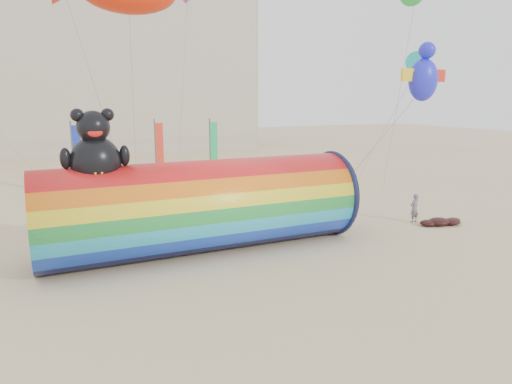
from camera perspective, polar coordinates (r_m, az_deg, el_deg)
name	(u,v)px	position (r m, az deg, el deg)	size (l,w,h in m)	color
ground	(260,253)	(20.07, 0.52, -7.64)	(160.00, 160.00, 0.00)	#CCB58C
hotel_building	(1,67)	(63.28, -29.28, 13.52)	(60.40, 15.40, 20.60)	#B7AD99
windsock_assembly	(203,204)	(20.08, -6.63, -1.45)	(13.78, 4.20, 6.35)	red
kite_handler	(414,208)	(26.15, 19.19, -1.92)	(0.58, 0.38, 1.58)	slate
fabric_bundle	(441,222)	(26.31, 22.13, -3.45)	(2.62, 1.35, 0.41)	#390E0A
festival_banners	(152,155)	(33.66, -12.81, 4.53)	(10.29, 0.70, 5.20)	#59595E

